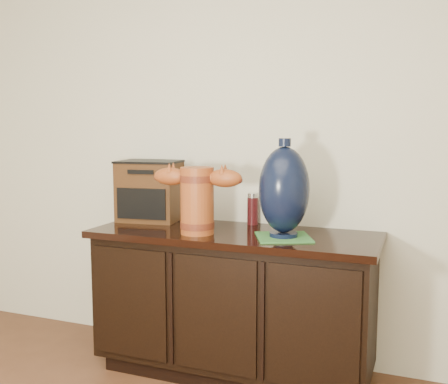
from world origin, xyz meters
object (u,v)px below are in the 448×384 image
at_px(sideboard, 234,301).
at_px(spray_can, 253,209).
at_px(lamp_base, 284,190).
at_px(terracotta_vessel, 197,196).
at_px(tv_radio, 150,191).

relative_size(sideboard, spray_can, 8.44).
bearing_deg(lamp_base, spray_can, 131.60).
height_order(sideboard, terracotta_vessel, terracotta_vessel).
height_order(terracotta_vessel, tv_radio, tv_radio).
bearing_deg(spray_can, lamp_base, -48.40).
bearing_deg(lamp_base, terracotta_vessel, -172.31).
xyz_separation_m(terracotta_vessel, lamp_base, (0.43, 0.06, 0.04)).
xyz_separation_m(sideboard, tv_radio, (-0.56, 0.14, 0.54)).
relative_size(sideboard, lamp_base, 3.11).
relative_size(terracotta_vessel, spray_can, 2.71).
bearing_deg(terracotta_vessel, spray_can, 59.61).
distance_m(lamp_base, spray_can, 0.40).
relative_size(tv_radio, spray_can, 2.15).
height_order(sideboard, spray_can, spray_can).
distance_m(sideboard, terracotta_vessel, 0.59).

